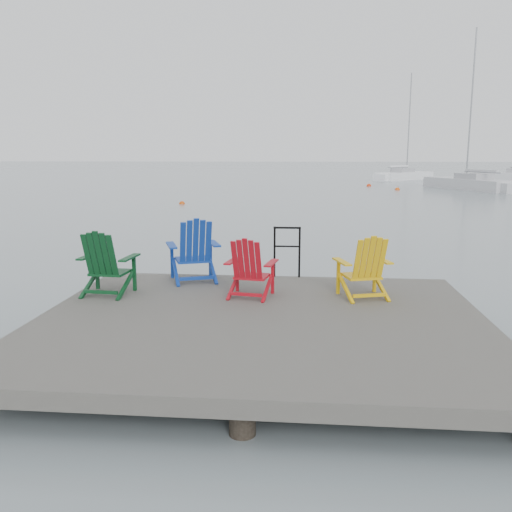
# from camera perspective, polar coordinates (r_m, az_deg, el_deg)

# --- Properties ---
(ground) EXTENTS (400.00, 400.00, 0.00)m
(ground) POSITION_cam_1_polar(r_m,az_deg,el_deg) (7.46, 0.56, -10.10)
(ground) COLOR slate
(ground) RESTS_ON ground
(dock) EXTENTS (6.00, 5.00, 1.40)m
(dock) POSITION_cam_1_polar(r_m,az_deg,el_deg) (7.35, 0.57, -7.56)
(dock) COLOR #2A2825
(dock) RESTS_ON ground
(handrail) EXTENTS (0.48, 0.04, 0.90)m
(handrail) POSITION_cam_1_polar(r_m,az_deg,el_deg) (9.55, 3.28, 0.97)
(handrail) COLOR black
(handrail) RESTS_ON dock
(chair_green) EXTENTS (0.84, 0.79, 1.01)m
(chair_green) POSITION_cam_1_polar(r_m,az_deg,el_deg) (8.62, -15.52, -0.69)
(chair_green) COLOR #093618
(chair_green) RESTS_ON dock
(chair_blue) EXTENTS (1.04, 0.99, 1.08)m
(chair_blue) POSITION_cam_1_polar(r_m,az_deg,el_deg) (9.26, -6.54, 0.65)
(chair_blue) COLOR navy
(chair_blue) RESTS_ON dock
(chair_red) EXTENTS (0.81, 0.76, 0.91)m
(chair_red) POSITION_cam_1_polar(r_m,az_deg,el_deg) (8.19, -0.66, -1.21)
(chair_red) COLOR #A20B17
(chair_red) RESTS_ON dock
(chair_yellow) EXTENTS (0.90, 0.85, 0.96)m
(chair_yellow) POSITION_cam_1_polar(r_m,az_deg,el_deg) (8.29, 11.38, -1.11)
(chair_yellow) COLOR gold
(chair_yellow) RESTS_ON dock
(sailboat_near) EXTENTS (5.32, 9.14, 12.22)m
(sailboat_near) POSITION_cam_1_polar(r_m,az_deg,el_deg) (45.24, 21.57, 7.00)
(sailboat_near) COLOR silver
(sailboat_near) RESTS_ON ground
(sailboat_mid) EXTENTS (7.00, 7.40, 11.21)m
(sailboat_mid) POSITION_cam_1_polar(r_m,az_deg,el_deg) (60.05, 15.33, 8.08)
(sailboat_mid) COLOR white
(sailboat_mid) RESTS_ON ground
(buoy_b) EXTENTS (0.32, 0.32, 0.32)m
(buoy_b) POSITION_cam_1_polar(r_m,az_deg,el_deg) (29.80, -7.79, 5.45)
(buoy_b) COLOR #CA470B
(buoy_b) RESTS_ON ground
(buoy_c) EXTENTS (0.38, 0.38, 0.38)m
(buoy_c) POSITION_cam_1_polar(r_m,az_deg,el_deg) (42.75, 14.66, 6.75)
(buoy_c) COLOR #E6500D
(buoy_c) RESTS_ON ground
(buoy_d) EXTENTS (0.41, 0.41, 0.41)m
(buoy_d) POSITION_cam_1_polar(r_m,az_deg,el_deg) (47.33, 11.79, 7.21)
(buoy_d) COLOR red
(buoy_d) RESTS_ON ground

